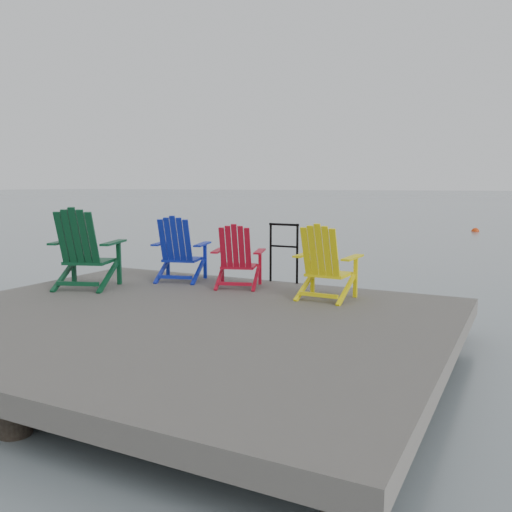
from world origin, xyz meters
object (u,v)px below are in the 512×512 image
at_px(chair_red, 237,256).
at_px(chair_yellow, 325,262).
at_px(chair_green, 84,249).
at_px(chair_blue, 179,249).
at_px(handrail, 284,247).
at_px(buoy_b, 475,232).

distance_m(chair_red, chair_yellow, 1.42).
xyz_separation_m(chair_green, chair_blue, (0.86, 1.10, -0.07)).
distance_m(handrail, chair_blue, 1.60).
relative_size(chair_green, chair_yellow, 1.17).
distance_m(chair_blue, buoy_b, 18.15).
height_order(chair_green, chair_blue, chair_green).
bearing_deg(buoy_b, chair_red, -95.17).
distance_m(handrail, chair_green, 2.90).
relative_size(chair_red, chair_yellow, 0.94).
distance_m(chair_blue, chair_yellow, 2.46).
distance_m(chair_green, chair_red, 2.18).
bearing_deg(handrail, chair_red, -121.49).
height_order(handrail, chair_red, chair_red).
height_order(chair_blue, buoy_b, chair_blue).
height_order(handrail, chair_blue, chair_blue).
relative_size(handrail, buoy_b, 2.79).
relative_size(handrail, chair_red, 0.99).
bearing_deg(chair_yellow, chair_green, -164.27).
xyz_separation_m(chair_red, chair_yellow, (1.40, -0.20, 0.03)).
bearing_deg(chair_green, chair_red, 9.09).
distance_m(chair_yellow, buoy_b, 18.21).
height_order(chair_green, chair_yellow, chair_green).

